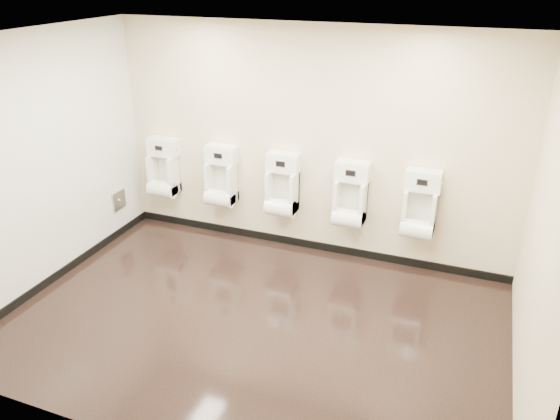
# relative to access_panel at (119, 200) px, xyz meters

# --- Properties ---
(ground) EXTENTS (5.00, 3.50, 0.00)m
(ground) POSITION_rel_access_panel_xyz_m (2.48, -1.20, -0.50)
(ground) COLOR black
(ground) RESTS_ON ground
(ceiling) EXTENTS (5.00, 3.50, 0.00)m
(ceiling) POSITION_rel_access_panel_xyz_m (2.48, -1.20, 2.30)
(ceiling) COLOR silver
(back_wall) EXTENTS (5.00, 0.02, 2.80)m
(back_wall) POSITION_rel_access_panel_xyz_m (2.48, 0.55, 0.90)
(back_wall) COLOR beige
(back_wall) RESTS_ON ground
(front_wall) EXTENTS (5.00, 0.02, 2.80)m
(front_wall) POSITION_rel_access_panel_xyz_m (2.48, -2.95, 0.90)
(front_wall) COLOR beige
(front_wall) RESTS_ON ground
(left_wall) EXTENTS (0.02, 3.50, 2.80)m
(left_wall) POSITION_rel_access_panel_xyz_m (-0.02, -1.20, 0.90)
(left_wall) COLOR beige
(left_wall) RESTS_ON ground
(right_wall) EXTENTS (0.02, 3.50, 2.80)m
(right_wall) POSITION_rel_access_panel_xyz_m (4.98, -1.20, 0.90)
(right_wall) COLOR beige
(right_wall) RESTS_ON ground
(tile_overlay_left) EXTENTS (0.01, 3.50, 2.80)m
(tile_overlay_left) POSITION_rel_access_panel_xyz_m (-0.01, -1.20, 0.90)
(tile_overlay_left) COLOR white
(tile_overlay_left) RESTS_ON ground
(skirting_back) EXTENTS (5.00, 0.02, 0.10)m
(skirting_back) POSITION_rel_access_panel_xyz_m (2.48, 0.54, -0.45)
(skirting_back) COLOR black
(skirting_back) RESTS_ON ground
(skirting_left) EXTENTS (0.02, 3.50, 0.10)m
(skirting_left) POSITION_rel_access_panel_xyz_m (-0.01, -1.20, -0.45)
(skirting_left) COLOR black
(skirting_left) RESTS_ON ground
(access_panel) EXTENTS (0.04, 0.25, 0.25)m
(access_panel) POSITION_rel_access_panel_xyz_m (0.00, 0.00, 0.00)
(access_panel) COLOR #9E9EA3
(access_panel) RESTS_ON left_wall
(urinal_0) EXTENTS (0.42, 0.31, 0.78)m
(urinal_0) POSITION_rel_access_panel_xyz_m (0.46, 0.41, 0.32)
(urinal_0) COLOR white
(urinal_0) RESTS_ON back_wall
(urinal_1) EXTENTS (0.42, 0.31, 0.78)m
(urinal_1) POSITION_rel_access_panel_xyz_m (1.33, 0.41, 0.32)
(urinal_1) COLOR white
(urinal_1) RESTS_ON back_wall
(urinal_2) EXTENTS (0.42, 0.31, 0.78)m
(urinal_2) POSITION_rel_access_panel_xyz_m (2.18, 0.41, 0.32)
(urinal_2) COLOR white
(urinal_2) RESTS_ON back_wall
(urinal_3) EXTENTS (0.42, 0.31, 0.78)m
(urinal_3) POSITION_rel_access_panel_xyz_m (3.04, 0.41, 0.32)
(urinal_3) COLOR white
(urinal_3) RESTS_ON back_wall
(urinal_4) EXTENTS (0.42, 0.31, 0.78)m
(urinal_4) POSITION_rel_access_panel_xyz_m (3.86, 0.41, 0.32)
(urinal_4) COLOR white
(urinal_4) RESTS_ON back_wall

